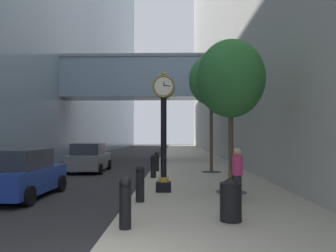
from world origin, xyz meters
name	(u,v)px	position (x,y,z in m)	size (l,w,h in m)	color
ground_plane	(160,159)	(0.00, 27.00, 0.00)	(110.00, 110.00, 0.00)	#262628
sidewalk_right	(189,156)	(2.86, 30.00, 0.07)	(5.72, 80.00, 0.14)	#ADA593
street_clock	(164,125)	(1.07, 7.48, 2.58)	(0.84, 0.55, 4.45)	black
bollard_nearest	(125,201)	(0.40, 2.63, 0.74)	(0.28, 0.28, 1.14)	black
bollard_second	(140,182)	(0.40, 5.57, 0.74)	(0.28, 0.28, 1.14)	black
bollard_fourth	(153,165)	(0.40, 11.46, 0.74)	(0.28, 0.28, 1.14)	black
bollard_fifth	(157,161)	(0.40, 14.41, 0.74)	(0.28, 0.28, 1.14)	black
street_tree_near	(231,79)	(3.53, 7.36, 4.28)	(2.50, 2.50, 5.59)	#333335
street_tree_mid_near	(211,80)	(3.53, 14.01, 5.37)	(2.54, 2.54, 6.72)	#333335
trash_bin	(231,199)	(2.84, 3.34, 0.68)	(0.53, 0.53, 1.05)	black
pedestrian_walking	(237,172)	(3.49, 5.95, 1.02)	(0.52, 0.50, 1.67)	#23232D
car_grey_near	(89,158)	(-3.76, 15.12, 0.84)	(2.17, 4.04, 1.75)	slate
car_blue_mid	(21,175)	(-3.95, 6.78, 0.83)	(2.09, 4.03, 1.71)	navy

